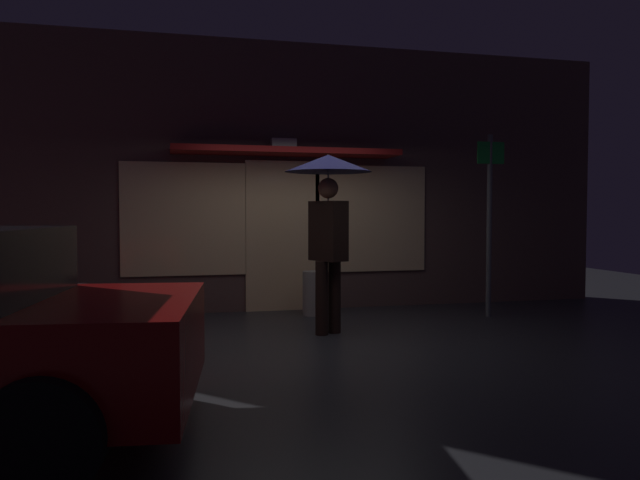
% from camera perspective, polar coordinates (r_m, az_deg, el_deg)
% --- Properties ---
extents(ground_plane, '(18.00, 18.00, 0.00)m').
position_cam_1_polar(ground_plane, '(7.08, -0.19, -9.20)').
color(ground_plane, '#2D2D33').
extents(building_facade, '(10.33, 1.00, 3.93)m').
position_cam_1_polar(building_facade, '(9.24, -3.65, 5.73)').
color(building_facade, brown).
rests_on(building_facade, ground).
extents(person_with_umbrella, '(1.03, 1.03, 2.12)m').
position_cam_1_polar(person_with_umbrella, '(7.28, 0.77, 4.14)').
color(person_with_umbrella, black).
rests_on(person_with_umbrella, ground).
extents(street_sign_post, '(0.40, 0.07, 2.51)m').
position_cam_1_polar(street_sign_post, '(8.82, 15.38, 2.31)').
color(street_sign_post, '#595B60').
rests_on(street_sign_post, ground).
extents(sidewalk_bollard, '(0.27, 0.27, 0.62)m').
position_cam_1_polar(sidewalk_bollard, '(8.68, -0.72, -4.93)').
color(sidewalk_bollard, '#9E998E').
rests_on(sidewalk_bollard, ground).
extents(sidewalk_bollard_2, '(0.29, 0.29, 0.60)m').
position_cam_1_polar(sidewalk_bollard_2, '(7.83, -21.68, -6.02)').
color(sidewalk_bollard_2, '#B2A899').
rests_on(sidewalk_bollard_2, ground).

